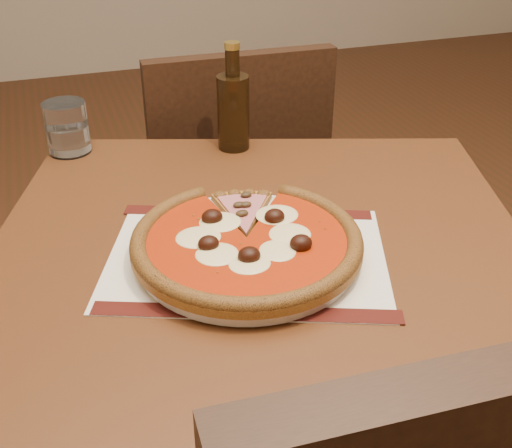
{
  "coord_description": "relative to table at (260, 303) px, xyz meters",
  "views": [
    {
      "loc": [
        -1.06,
        -1.08,
        1.26
      ],
      "look_at": [
        -0.8,
        -0.32,
        0.78
      ],
      "focal_mm": 45.0,
      "sensor_mm": 36.0,
      "label": 1
    }
  ],
  "objects": [
    {
      "name": "placemat",
      "position": [
        -0.03,
        -0.02,
        0.1
      ],
      "size": [
        0.47,
        0.41,
        0.0
      ],
      "primitive_type": "cube",
      "rotation": [
        0.0,
        0.0,
        -0.37
      ],
      "color": "white",
      "rests_on": "table"
    },
    {
      "name": "bottle",
      "position": [
        0.07,
        0.36,
        0.18
      ],
      "size": [
        0.06,
        0.06,
        0.2
      ],
      "color": "black",
      "rests_on": "table"
    },
    {
      "name": "plate",
      "position": [
        -0.03,
        -0.02,
        0.11
      ],
      "size": [
        0.31,
        0.31,
        0.02
      ],
      "primitive_type": "cylinder",
      "color": "white",
      "rests_on": "placemat"
    },
    {
      "name": "chair_far",
      "position": [
        0.14,
        0.62,
        -0.14
      ],
      "size": [
        0.43,
        0.43,
        0.88
      ],
      "rotation": [
        0.0,
        0.0,
        3.12
      ],
      "color": "black",
      "rests_on": "ground"
    },
    {
      "name": "table",
      "position": [
        0.0,
        0.0,
        0.0
      ],
      "size": [
        1.01,
        1.01,
        0.75
      ],
      "rotation": [
        0.0,
        0.0,
        -0.32
      ],
      "color": "#5A2C15",
      "rests_on": "ground"
    },
    {
      "name": "pizza",
      "position": [
        -0.03,
        -0.02,
        0.13
      ],
      "size": [
        0.33,
        0.33,
        0.04
      ],
      "color": "#B0752A",
      "rests_on": "plate"
    },
    {
      "name": "water_glass",
      "position": [
        -0.24,
        0.44,
        0.15
      ],
      "size": [
        0.08,
        0.08,
        0.1
      ],
      "primitive_type": "cylinder",
      "rotation": [
        0.0,
        0.0,
        -0.06
      ],
      "color": "white",
      "rests_on": "table"
    },
    {
      "name": "ham_slice",
      "position": [
        0.01,
        0.06,
        0.13
      ],
      "size": [
        0.09,
        0.14,
        0.02
      ],
      "rotation": [
        0.0,
        0.0,
        1.32
      ],
      "color": "#B0752A",
      "rests_on": "plate"
    }
  ]
}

